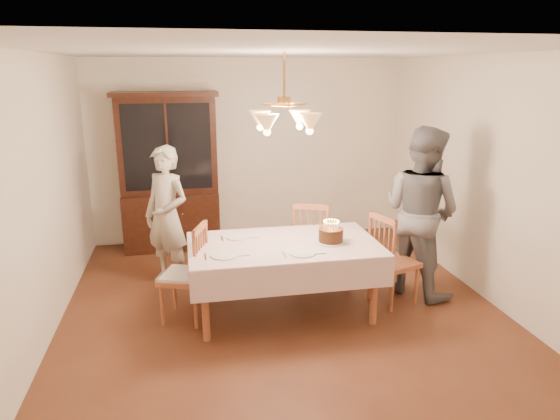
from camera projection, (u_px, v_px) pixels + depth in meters
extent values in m
plane|color=#512717|center=(284.00, 311.00, 5.22)|extent=(5.00, 5.00, 0.00)
plane|color=white|center=(284.00, 51.00, 4.51)|extent=(5.00, 5.00, 0.00)
plane|color=white|center=(249.00, 151.00, 7.22)|extent=(4.50, 0.00, 4.50)
plane|color=white|center=(383.00, 306.00, 2.50)|extent=(4.50, 0.00, 4.50)
plane|color=white|center=(37.00, 202.00, 4.45)|extent=(0.00, 5.00, 5.00)
plane|color=white|center=(492.00, 181.00, 5.28)|extent=(0.00, 5.00, 5.00)
cube|color=brown|center=(284.00, 246.00, 5.02)|extent=(1.80, 1.00, 0.04)
cube|color=silver|center=(284.00, 244.00, 5.01)|extent=(1.90, 1.10, 0.01)
cylinder|color=brown|center=(205.00, 306.00, 4.57)|extent=(0.07, 0.07, 0.71)
cylinder|color=brown|center=(374.00, 291.00, 4.88)|extent=(0.07, 0.07, 0.71)
cylinder|color=brown|center=(201.00, 271.00, 5.37)|extent=(0.07, 0.07, 0.71)
cylinder|color=brown|center=(347.00, 260.00, 5.67)|extent=(0.07, 0.07, 0.71)
cube|color=black|center=(172.00, 220.00, 7.00)|extent=(1.30, 0.50, 0.80)
cube|color=black|center=(168.00, 145.00, 6.76)|extent=(1.30, 0.40, 1.30)
cube|color=black|center=(167.00, 147.00, 6.57)|extent=(1.14, 0.01, 1.14)
cube|color=black|center=(164.00, 94.00, 6.53)|extent=(1.38, 0.54, 0.06)
cube|color=brown|center=(312.00, 245.00, 5.86)|extent=(0.56, 0.55, 0.05)
cube|color=brown|center=(311.00, 207.00, 5.53)|extent=(0.39, 0.18, 0.06)
cylinder|color=brown|center=(328.00, 260.00, 6.05)|extent=(0.04, 0.04, 0.43)
cylinder|color=brown|center=(299.00, 258.00, 6.11)|extent=(0.04, 0.04, 0.43)
cylinder|color=brown|center=(325.00, 270.00, 5.73)|extent=(0.04, 0.04, 0.43)
cylinder|color=brown|center=(294.00, 268.00, 5.79)|extent=(0.04, 0.04, 0.43)
cube|color=brown|center=(184.00, 277.00, 4.96)|extent=(0.54, 0.55, 0.05)
cube|color=brown|center=(200.00, 228.00, 4.79)|extent=(0.17, 0.39, 0.06)
cylinder|color=brown|center=(175.00, 290.00, 5.22)|extent=(0.04, 0.04, 0.43)
cylinder|color=brown|center=(162.00, 306.00, 4.87)|extent=(0.04, 0.04, 0.43)
cylinder|color=brown|center=(206.00, 292.00, 5.17)|extent=(0.04, 0.04, 0.43)
cylinder|color=brown|center=(196.00, 308.00, 4.83)|extent=(0.04, 0.04, 0.43)
cube|color=beige|center=(183.00, 274.00, 4.95)|extent=(0.49, 0.50, 0.03)
cube|color=brown|center=(394.00, 263.00, 5.33)|extent=(0.54, 0.55, 0.05)
cube|color=brown|center=(383.00, 219.00, 5.10)|extent=(0.16, 0.39, 0.06)
cylinder|color=brown|center=(416.00, 286.00, 5.33)|extent=(0.04, 0.04, 0.43)
cylinder|color=brown|center=(393.00, 274.00, 5.63)|extent=(0.04, 0.04, 0.43)
cylinder|color=brown|center=(392.00, 292.00, 5.16)|extent=(0.04, 0.04, 0.43)
cylinder|color=brown|center=(369.00, 280.00, 5.47)|extent=(0.04, 0.04, 0.43)
imported|color=beige|center=(167.00, 217.00, 5.71)|extent=(0.70, 0.69, 1.63)
imported|color=slate|center=(421.00, 212.00, 5.47)|extent=(1.07, 1.14, 1.87)
cylinder|color=white|center=(331.00, 242.00, 5.03)|extent=(0.30, 0.30, 0.01)
cylinder|color=#33190B|center=(331.00, 235.00, 5.01)|extent=(0.24, 0.24, 0.13)
cylinder|color=#598CD8|center=(338.00, 225.00, 5.00)|extent=(0.01, 0.01, 0.07)
sphere|color=#FFB23F|center=(338.00, 221.00, 4.99)|extent=(0.01, 0.01, 0.01)
cylinder|color=pink|center=(337.00, 224.00, 5.02)|extent=(0.01, 0.01, 0.07)
sphere|color=#FFB23F|center=(337.00, 220.00, 5.01)|extent=(0.01, 0.01, 0.01)
cylinder|color=#EACC66|center=(335.00, 223.00, 5.04)|extent=(0.01, 0.01, 0.07)
sphere|color=#FFB23F|center=(335.00, 220.00, 5.03)|extent=(0.01, 0.01, 0.01)
cylinder|color=#598CD8|center=(332.00, 223.00, 5.05)|extent=(0.01, 0.01, 0.07)
sphere|color=#FFB23F|center=(332.00, 219.00, 5.04)|extent=(0.01, 0.01, 0.01)
cylinder|color=pink|center=(329.00, 223.00, 5.05)|extent=(0.01, 0.01, 0.07)
sphere|color=#FFB23F|center=(329.00, 219.00, 5.04)|extent=(0.01, 0.01, 0.01)
cylinder|color=#EACC66|center=(327.00, 223.00, 5.04)|extent=(0.01, 0.01, 0.07)
sphere|color=#FFB23F|center=(327.00, 220.00, 5.03)|extent=(0.01, 0.01, 0.01)
cylinder|color=#598CD8|center=(325.00, 224.00, 5.02)|extent=(0.01, 0.01, 0.07)
sphere|color=#FFB23F|center=(325.00, 220.00, 5.01)|extent=(0.01, 0.01, 0.01)
cylinder|color=pink|center=(324.00, 225.00, 5.00)|extent=(0.01, 0.01, 0.07)
sphere|color=#FFB23F|center=(324.00, 221.00, 4.99)|extent=(0.01, 0.01, 0.01)
cylinder|color=#EACC66|center=(324.00, 226.00, 4.97)|extent=(0.01, 0.01, 0.07)
sphere|color=#FFB23F|center=(324.00, 222.00, 4.96)|extent=(0.01, 0.01, 0.01)
cylinder|color=#598CD8|center=(325.00, 226.00, 4.95)|extent=(0.01, 0.01, 0.07)
sphere|color=#FFB23F|center=(326.00, 223.00, 4.94)|extent=(0.01, 0.01, 0.01)
cylinder|color=pink|center=(328.00, 227.00, 4.93)|extent=(0.01, 0.01, 0.07)
sphere|color=#FFB23F|center=(328.00, 223.00, 4.92)|extent=(0.01, 0.01, 0.01)
cylinder|color=#EACC66|center=(330.00, 227.00, 4.92)|extent=(0.01, 0.01, 0.07)
sphere|color=#FFB23F|center=(331.00, 224.00, 4.91)|extent=(0.01, 0.01, 0.01)
cylinder|color=#598CD8|center=(333.00, 227.00, 4.92)|extent=(0.01, 0.01, 0.07)
sphere|color=#FFB23F|center=(333.00, 224.00, 4.91)|extent=(0.01, 0.01, 0.01)
cylinder|color=pink|center=(336.00, 227.00, 4.93)|extent=(0.01, 0.01, 0.07)
sphere|color=#FFB23F|center=(336.00, 223.00, 4.92)|extent=(0.01, 0.01, 0.01)
cylinder|color=#EACC66|center=(338.00, 226.00, 4.95)|extent=(0.01, 0.01, 0.07)
sphere|color=#FFB23F|center=(338.00, 223.00, 4.94)|extent=(0.01, 0.01, 0.01)
cylinder|color=#598CD8|center=(339.00, 226.00, 4.97)|extent=(0.01, 0.01, 0.07)
sphere|color=#FFB23F|center=(339.00, 222.00, 4.96)|extent=(0.01, 0.01, 0.01)
cylinder|color=white|center=(225.00, 255.00, 4.67)|extent=(0.27, 0.27, 0.02)
cube|color=silver|center=(206.00, 257.00, 4.64)|extent=(0.01, 0.16, 0.01)
cube|color=beige|center=(244.00, 254.00, 4.71)|extent=(0.10, 0.10, 0.01)
cylinder|color=white|center=(302.00, 253.00, 4.73)|extent=(0.26, 0.26, 0.02)
cube|color=silver|center=(284.00, 255.00, 4.69)|extent=(0.01, 0.16, 0.01)
cube|color=beige|center=(320.00, 252.00, 4.76)|extent=(0.10, 0.10, 0.01)
cylinder|color=white|center=(238.00, 237.00, 5.17)|extent=(0.23, 0.23, 0.02)
cube|color=silver|center=(222.00, 238.00, 5.14)|extent=(0.01, 0.16, 0.01)
cube|color=beige|center=(253.00, 236.00, 5.20)|extent=(0.10, 0.10, 0.01)
cylinder|color=#BF8C3F|center=(284.00, 74.00, 4.56)|extent=(0.02, 0.02, 0.40)
cylinder|color=#BF8C3F|center=(284.00, 102.00, 4.63)|extent=(0.12, 0.12, 0.10)
cone|color=#D8994C|center=(300.00, 119.00, 4.90)|extent=(0.22, 0.22, 0.18)
sphere|color=#FFD899|center=(300.00, 126.00, 4.92)|extent=(0.07, 0.07, 0.07)
cone|color=#D8994C|center=(260.00, 120.00, 4.83)|extent=(0.22, 0.22, 0.18)
sphere|color=#FFD899|center=(260.00, 127.00, 4.85)|extent=(0.07, 0.07, 0.07)
cone|color=#D8994C|center=(267.00, 124.00, 4.46)|extent=(0.22, 0.22, 0.18)
sphere|color=#FFD899|center=(267.00, 132.00, 4.48)|extent=(0.07, 0.07, 0.07)
cone|color=#D8994C|center=(310.00, 123.00, 4.53)|extent=(0.22, 0.22, 0.18)
sphere|color=#FFD899|center=(310.00, 131.00, 4.55)|extent=(0.07, 0.07, 0.07)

